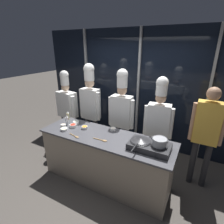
{
  "coord_description": "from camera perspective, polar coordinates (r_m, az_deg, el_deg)",
  "views": [
    {
      "loc": [
        1.33,
        -2.23,
        2.33
      ],
      "look_at": [
        0.0,
        0.25,
        1.26
      ],
      "focal_mm": 28.0,
      "sensor_mm": 36.0,
      "label": 1
    }
  ],
  "objects": [
    {
      "name": "prep_bowl_chicken",
      "position": [
        3.39,
        -15.61,
        -4.24
      ],
      "size": [
        0.09,
        0.09,
        0.05
      ],
      "color": "white",
      "rests_on": "demo_counter"
    },
    {
      "name": "frying_pan",
      "position": [
        2.64,
        9.29,
        -8.95
      ],
      "size": [
        0.31,
        0.54,
        0.04
      ],
      "color": "#232326",
      "rests_on": "portable_stove"
    },
    {
      "name": "chef_pastry",
      "position": [
        3.23,
        14.94,
        -2.42
      ],
      "size": [
        0.52,
        0.25,
        1.86
      ],
      "rotation": [
        0.0,
        0.0,
        3.25
      ],
      "color": "#2D3856",
      "rests_on": "ground_plane"
    },
    {
      "name": "prep_bowl_carrots",
      "position": [
        3.23,
        -8.92,
        -4.95
      ],
      "size": [
        0.11,
        0.11,
        0.05
      ],
      "color": "white",
      "rests_on": "demo_counter"
    },
    {
      "name": "squeeze_bottle_oil",
      "position": [
        3.69,
        -14.2,
        -1.09
      ],
      "size": [
        0.06,
        0.06,
        0.17
      ],
      "color": "beige",
      "rests_on": "demo_counter"
    },
    {
      "name": "ground_plane",
      "position": [
        3.49,
        -2.08,
        -21.01
      ],
      "size": [
        24.0,
        24.0,
        0.0
      ],
      "primitive_type": "plane",
      "color": "#47423D"
    },
    {
      "name": "stock_pot",
      "position": [
        2.57,
        15.26,
        -9.34
      ],
      "size": [
        0.23,
        0.21,
        0.11
      ],
      "color": "#93969B",
      "rests_on": "portable_stove"
    },
    {
      "name": "squeeze_bottle_clear",
      "position": [
        3.44,
        -14.47,
        -2.59
      ],
      "size": [
        0.05,
        0.05,
        0.2
      ],
      "color": "white",
      "rests_on": "demo_counter"
    },
    {
      "name": "portable_stove",
      "position": [
        2.65,
        12.09,
        -10.86
      ],
      "size": [
        0.6,
        0.37,
        0.1
      ],
      "color": "#28282B",
      "rests_on": "demo_counter"
    },
    {
      "name": "chef_line",
      "position": [
        3.45,
        3.14,
        0.54
      ],
      "size": [
        0.54,
        0.23,
        1.94
      ],
      "rotation": [
        0.0,
        0.0,
        3.17
      ],
      "color": "#4C4C51",
      "rests_on": "ground_plane"
    },
    {
      "name": "prep_bowl_bean_sprouts",
      "position": [
        3.44,
        -11.72,
        -3.4
      ],
      "size": [
        0.11,
        0.11,
        0.06
      ],
      "color": "white",
      "rests_on": "demo_counter"
    },
    {
      "name": "demo_counter",
      "position": [
        3.2,
        -2.19,
        -14.97
      ],
      "size": [
        2.32,
        0.72,
        0.91
      ],
      "color": "gray",
      "rests_on": "ground_plane"
    },
    {
      "name": "prep_bowl_onion",
      "position": [
        3.12,
        0.35,
        -5.61
      ],
      "size": [
        0.1,
        0.1,
        0.05
      ],
      "color": "white",
      "rests_on": "demo_counter"
    },
    {
      "name": "serving_spoon_solid",
      "position": [
        2.83,
        -3.06,
        -9.19
      ],
      "size": [
        0.25,
        0.05,
        0.02
      ],
      "color": "olive",
      "rests_on": "demo_counter"
    },
    {
      "name": "chef_head",
      "position": [
        4.22,
        -14.5,
        2.08
      ],
      "size": [
        0.61,
        0.32,
        1.82
      ],
      "rotation": [
        0.0,
        0.0,
        2.98
      ],
      "color": "#232326",
      "rests_on": "ground_plane"
    },
    {
      "name": "prep_bowl_noodles",
      "position": [
        3.25,
        -15.39,
        -5.41
      ],
      "size": [
        0.12,
        0.12,
        0.04
      ],
      "color": "white",
      "rests_on": "demo_counter"
    },
    {
      "name": "serving_spoon_slotted",
      "position": [
        3.0,
        -11.8,
        -7.82
      ],
      "size": [
        0.23,
        0.08,
        0.02
      ],
      "color": "olive",
      "rests_on": "demo_counter"
    },
    {
      "name": "chef_sous",
      "position": [
        3.79,
        -7.09,
        3.26
      ],
      "size": [
        0.52,
        0.22,
        2.0
      ],
      "rotation": [
        0.0,
        0.0,
        3.1
      ],
      "color": "#4C4C51",
      "rests_on": "ground_plane"
    },
    {
      "name": "prep_bowl_chili_flakes",
      "position": [
        3.33,
        -12.62,
        -4.34
      ],
      "size": [
        0.13,
        0.13,
        0.06
      ],
      "color": "white",
      "rests_on": "demo_counter"
    },
    {
      "name": "person_guest",
      "position": [
        3.16,
        28.42,
        -4.88
      ],
      "size": [
        0.49,
        0.2,
        1.77
      ],
      "rotation": [
        0.0,
        0.0,
        3.14
      ],
      "color": "#232326",
      "rests_on": "ground_plane"
    },
    {
      "name": "window_wall_back",
      "position": [
        4.14,
        8.68,
        6.98
      ],
      "size": [
        5.06,
        0.09,
        2.7
      ],
      "color": "black",
      "rests_on": "ground_plane"
    }
  ]
}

